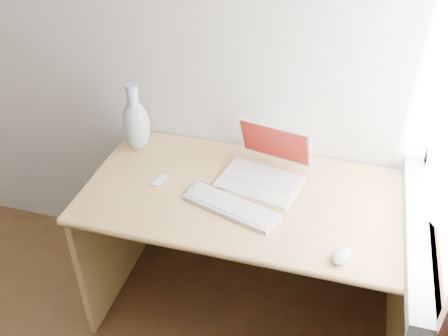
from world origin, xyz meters
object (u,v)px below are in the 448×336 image
(desk, at_px, (256,220))
(vase, at_px, (136,123))
(external_keyboard, at_px, (231,206))
(laptop, at_px, (262,168))

(desk, relative_size, vase, 4.26)
(external_keyboard, xyz_separation_m, vase, (-0.54, 0.31, 0.13))
(desk, height_order, vase, vase)
(desk, bearing_deg, laptop, 76.46)
(desk, distance_m, vase, 0.72)
(laptop, distance_m, external_keyboard, 0.25)
(vase, bearing_deg, external_keyboard, -29.91)
(external_keyboard, bearing_deg, desk, 88.51)
(desk, xyz_separation_m, external_keyboard, (-0.07, -0.20, 0.23))
(desk, relative_size, external_keyboard, 3.41)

